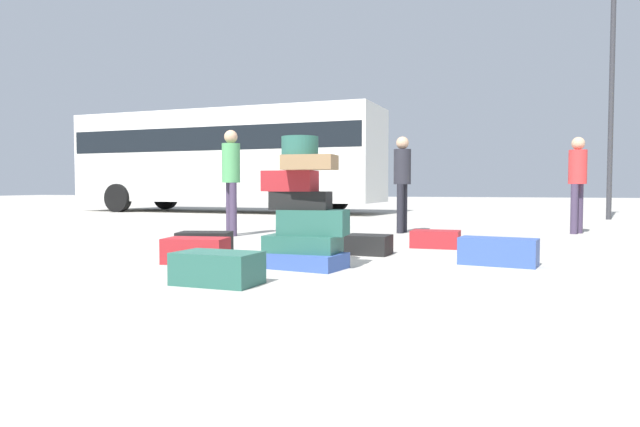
% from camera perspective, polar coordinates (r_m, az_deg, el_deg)
% --- Properties ---
extents(ground_plane, '(80.00, 80.00, 0.00)m').
position_cam_1_polar(ground_plane, '(5.86, -2.15, -5.27)').
color(ground_plane, '#ADA89E').
extents(suitcase_tower, '(0.87, 0.63, 1.30)m').
position_cam_1_polar(suitcase_tower, '(5.68, -1.60, -0.25)').
color(suitcase_tower, '#334F99').
rests_on(suitcase_tower, ground).
extents(suitcase_maroon_right_side, '(0.70, 0.49, 0.27)m').
position_cam_1_polar(suitcase_maroon_right_side, '(6.21, -12.30, -3.63)').
color(suitcase_maroon_right_side, maroon).
rests_on(suitcase_maroon_right_side, ground).
extents(suitcase_maroon_upright_blue, '(0.64, 0.44, 0.23)m').
position_cam_1_polar(suitcase_maroon_upright_blue, '(7.75, 11.48, -2.52)').
color(suitcase_maroon_upright_blue, maroon).
rests_on(suitcase_maroon_upright_blue, ground).
extents(suitcase_black_foreground_near, '(0.56, 0.45, 0.23)m').
position_cam_1_polar(suitcase_black_foreground_near, '(6.86, 4.79, -3.12)').
color(suitcase_black_foreground_near, black).
rests_on(suitcase_black_foreground_near, ground).
extents(suitcase_teal_white_trunk, '(0.72, 0.48, 0.27)m').
position_cam_1_polar(suitcase_teal_white_trunk, '(4.83, -10.21, -5.40)').
color(suitcase_teal_white_trunk, '#26594C').
rests_on(suitcase_teal_white_trunk, ground).
extents(suitcase_black_foreground_far, '(0.68, 0.52, 0.28)m').
position_cam_1_polar(suitcase_black_foreground_far, '(6.82, -11.47, -3.00)').
color(suitcase_black_foreground_far, black).
rests_on(suitcase_black_foreground_far, ground).
extents(suitcase_navy_behind_tower, '(0.82, 0.46, 0.28)m').
position_cam_1_polar(suitcase_navy_behind_tower, '(6.18, 17.39, -3.65)').
color(suitcase_navy_behind_tower, '#334F99').
rests_on(suitcase_navy_behind_tower, ground).
extents(person_bearded_onlooker, '(0.30, 0.31, 1.66)m').
position_cam_1_polar(person_bearded_onlooker, '(10.77, 24.36, 3.45)').
color(person_bearded_onlooker, '#3F334C').
rests_on(person_bearded_onlooker, ground).
extents(person_tourist_with_camera, '(0.30, 0.30, 1.74)m').
position_cam_1_polar(person_tourist_with_camera, '(9.53, -8.88, 4.07)').
color(person_tourist_with_camera, '#3F334C').
rests_on(person_tourist_with_camera, ground).
extents(person_passerby_in_red, '(0.30, 0.34, 1.69)m').
position_cam_1_polar(person_passerby_in_red, '(10.11, 8.23, 3.79)').
color(person_passerby_in_red, black).
rests_on(person_passerby_in_red, ground).
extents(parked_bus, '(10.11, 3.29, 3.15)m').
position_cam_1_polar(parked_bus, '(18.46, -9.37, 5.84)').
color(parked_bus, silver).
rests_on(parked_bus, ground).
extents(lamp_post, '(0.36, 0.36, 6.49)m').
position_cam_1_polar(lamp_post, '(16.12, 27.22, 14.55)').
color(lamp_post, '#333338').
rests_on(lamp_post, ground).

